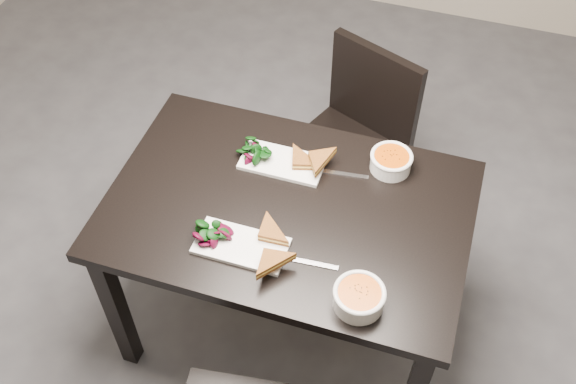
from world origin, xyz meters
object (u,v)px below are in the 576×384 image
(soup_bowl_near, at_px, (359,297))
(plate_far, at_px, (282,163))
(table, at_px, (288,224))
(plate_near, at_px, (241,246))
(chair_far, at_px, (355,133))
(soup_bowl_far, at_px, (391,161))

(soup_bowl_near, bearing_deg, plate_far, 129.67)
(table, xyz_separation_m, plate_near, (-0.09, -0.21, 0.11))
(chair_far, xyz_separation_m, soup_bowl_far, (0.20, -0.40, 0.30))
(plate_near, distance_m, soup_bowl_far, 0.61)
(chair_far, relative_size, soup_bowl_near, 5.48)
(soup_bowl_near, xyz_separation_m, soup_bowl_far, (-0.03, 0.56, -0.00))
(plate_far, distance_m, soup_bowl_far, 0.38)
(table, bearing_deg, plate_near, -113.24)
(soup_bowl_near, bearing_deg, plate_near, 167.65)
(soup_bowl_far, bearing_deg, plate_far, -165.08)
(table, xyz_separation_m, soup_bowl_near, (0.31, -0.29, 0.14))
(table, bearing_deg, chair_far, 83.07)
(plate_near, distance_m, plate_far, 0.38)
(soup_bowl_near, bearing_deg, soup_bowl_far, 92.64)
(soup_bowl_near, height_order, soup_bowl_far, soup_bowl_near)
(chair_far, xyz_separation_m, soup_bowl_near, (0.23, -0.96, 0.30))
(plate_near, bearing_deg, soup_bowl_far, 51.92)
(plate_near, bearing_deg, plate_far, 88.25)
(plate_near, xyz_separation_m, soup_bowl_far, (0.37, 0.48, 0.03))
(soup_bowl_far, bearing_deg, plate_near, -128.08)
(chair_far, relative_size, plate_near, 2.93)
(plate_near, distance_m, soup_bowl_near, 0.41)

